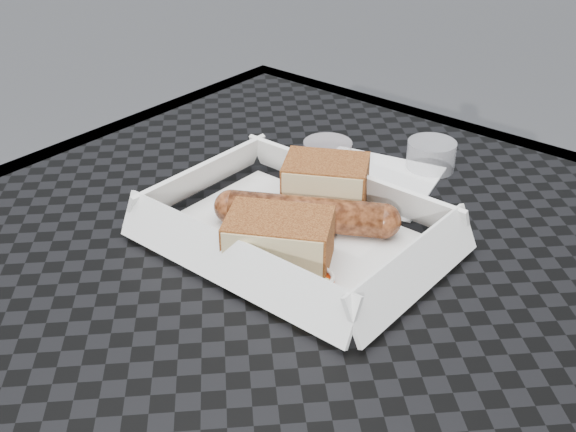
% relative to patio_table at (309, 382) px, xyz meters
% --- Properties ---
extents(patio_table, '(0.80, 0.80, 0.74)m').
position_rel_patio_table_xyz_m(patio_table, '(0.00, 0.00, 0.00)').
color(patio_table, black).
rests_on(patio_table, ground).
extents(food_tray, '(0.22, 0.15, 0.00)m').
position_rel_patio_table_xyz_m(food_tray, '(-0.07, 0.07, 0.08)').
color(food_tray, white).
rests_on(food_tray, patio_table).
extents(bratwurst, '(0.15, 0.10, 0.03)m').
position_rel_patio_table_xyz_m(bratwurst, '(-0.07, 0.08, 0.10)').
color(bratwurst, brown).
rests_on(bratwurst, food_tray).
extents(bread_near, '(0.09, 0.08, 0.05)m').
position_rel_patio_table_xyz_m(bread_near, '(-0.08, 0.12, 0.10)').
color(bread_near, brown).
rests_on(bread_near, food_tray).
extents(bread_far, '(0.10, 0.09, 0.04)m').
position_rel_patio_table_xyz_m(bread_far, '(-0.05, 0.03, 0.10)').
color(bread_far, brown).
rests_on(bread_far, food_tray).
extents(veg_garnish, '(0.03, 0.03, 0.00)m').
position_rel_patio_table_xyz_m(veg_garnish, '(-0.02, 0.02, 0.08)').
color(veg_garnish, red).
rests_on(veg_garnish, food_tray).
extents(napkin, '(0.14, 0.14, 0.00)m').
position_rel_patio_table_xyz_m(napkin, '(-0.08, 0.20, 0.08)').
color(napkin, white).
rests_on(napkin, patio_table).
extents(condiment_cup_sauce, '(0.05, 0.05, 0.03)m').
position_rel_patio_table_xyz_m(condiment_cup_sauce, '(-0.13, 0.20, 0.09)').
color(condiment_cup_sauce, maroon).
rests_on(condiment_cup_sauce, patio_table).
extents(condiment_cup_empty, '(0.05, 0.05, 0.03)m').
position_rel_patio_table_xyz_m(condiment_cup_empty, '(-0.05, 0.26, 0.09)').
color(condiment_cup_empty, silver).
rests_on(condiment_cup_empty, patio_table).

